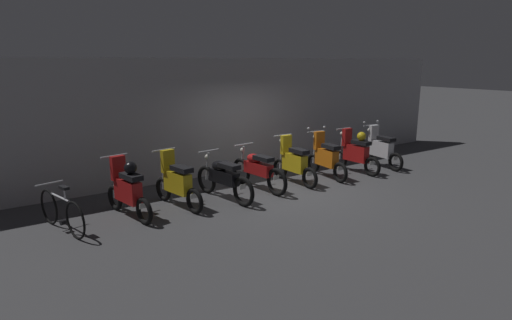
{
  "coord_description": "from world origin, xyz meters",
  "views": [
    {
      "loc": [
        -6.08,
        -7.7,
        3.0
      ],
      "look_at": [
        -0.64,
        0.33,
        0.75
      ],
      "focal_mm": 30.09,
      "sensor_mm": 36.0,
      "label": 1
    }
  ],
  "objects_px": {
    "motorbike_slot_3": "(258,169)",
    "motorbike_slot_5": "(326,158)",
    "motorbike_slot_2": "(223,178)",
    "motorbike_slot_1": "(177,182)",
    "bicycle": "(62,212)",
    "motorbike_slot_0": "(127,189)",
    "motorbike_slot_7": "(380,149)",
    "motorbike_slot_4": "(294,163)",
    "motorbike_slot_6": "(355,152)"
  },
  "relations": [
    {
      "from": "motorbike_slot_0",
      "to": "motorbike_slot_2",
      "type": "distance_m",
      "value": 2.1
    },
    {
      "from": "motorbike_slot_2",
      "to": "motorbike_slot_5",
      "type": "xyz_separation_m",
      "value": [
        3.15,
        0.11,
        0.04
      ]
    },
    {
      "from": "motorbike_slot_1",
      "to": "motorbike_slot_6",
      "type": "relative_size",
      "value": 0.99
    },
    {
      "from": "bicycle",
      "to": "motorbike_slot_2",
      "type": "bearing_deg",
      "value": -0.36
    },
    {
      "from": "motorbike_slot_3",
      "to": "motorbike_slot_7",
      "type": "relative_size",
      "value": 1.16
    },
    {
      "from": "motorbike_slot_4",
      "to": "motorbike_slot_5",
      "type": "distance_m",
      "value": 1.05
    },
    {
      "from": "motorbike_slot_5",
      "to": "motorbike_slot_0",
      "type": "bearing_deg",
      "value": -179.83
    },
    {
      "from": "motorbike_slot_5",
      "to": "bicycle",
      "type": "distance_m",
      "value": 6.47
    },
    {
      "from": "motorbike_slot_2",
      "to": "motorbike_slot_3",
      "type": "height_order",
      "value": "same"
    },
    {
      "from": "motorbike_slot_0",
      "to": "motorbike_slot_5",
      "type": "distance_m",
      "value": 5.25
    },
    {
      "from": "motorbike_slot_0",
      "to": "motorbike_slot_1",
      "type": "height_order",
      "value": "same"
    },
    {
      "from": "motorbike_slot_5",
      "to": "bicycle",
      "type": "relative_size",
      "value": 0.99
    },
    {
      "from": "motorbike_slot_0",
      "to": "bicycle",
      "type": "bearing_deg",
      "value": -176.62
    },
    {
      "from": "motorbike_slot_5",
      "to": "motorbike_slot_2",
      "type": "bearing_deg",
      "value": -178.02
    },
    {
      "from": "motorbike_slot_0",
      "to": "motorbike_slot_1",
      "type": "xyz_separation_m",
      "value": [
        1.04,
        0.03,
        -0.04
      ]
    },
    {
      "from": "motorbike_slot_0",
      "to": "motorbike_slot_5",
      "type": "relative_size",
      "value": 0.99
    },
    {
      "from": "motorbike_slot_0",
      "to": "motorbike_slot_4",
      "type": "relative_size",
      "value": 0.99
    },
    {
      "from": "motorbike_slot_7",
      "to": "bicycle",
      "type": "xyz_separation_m",
      "value": [
        -8.56,
        -0.05,
        -0.17
      ]
    },
    {
      "from": "motorbike_slot_5",
      "to": "motorbike_slot_4",
      "type": "bearing_deg",
      "value": 178.21
    },
    {
      "from": "motorbike_slot_1",
      "to": "motorbike_slot_6",
      "type": "height_order",
      "value": "same"
    },
    {
      "from": "motorbike_slot_2",
      "to": "motorbike_slot_6",
      "type": "distance_m",
      "value": 4.19
    },
    {
      "from": "motorbike_slot_1",
      "to": "motorbike_slot_2",
      "type": "xyz_separation_m",
      "value": [
        1.05,
        -0.12,
        -0.03
      ]
    },
    {
      "from": "motorbike_slot_4",
      "to": "motorbike_slot_6",
      "type": "distance_m",
      "value": 2.1
    },
    {
      "from": "motorbike_slot_4",
      "to": "motorbike_slot_0",
      "type": "bearing_deg",
      "value": -179.33
    },
    {
      "from": "motorbike_slot_3",
      "to": "motorbike_slot_5",
      "type": "height_order",
      "value": "motorbike_slot_5"
    },
    {
      "from": "motorbike_slot_1",
      "to": "motorbike_slot_5",
      "type": "xyz_separation_m",
      "value": [
        4.2,
        -0.01,
        0.0
      ]
    },
    {
      "from": "motorbike_slot_2",
      "to": "motorbike_slot_7",
      "type": "bearing_deg",
      "value": 0.74
    },
    {
      "from": "motorbike_slot_4",
      "to": "motorbike_slot_6",
      "type": "height_order",
      "value": "same"
    },
    {
      "from": "motorbike_slot_4",
      "to": "motorbike_slot_5",
      "type": "bearing_deg",
      "value": -1.79
    },
    {
      "from": "motorbike_slot_3",
      "to": "motorbike_slot_5",
      "type": "xyz_separation_m",
      "value": [
        2.1,
        -0.09,
        0.04
      ]
    },
    {
      "from": "motorbike_slot_2",
      "to": "motorbike_slot_0",
      "type": "bearing_deg",
      "value": 177.46
    },
    {
      "from": "motorbike_slot_3",
      "to": "motorbike_slot_7",
      "type": "xyz_separation_m",
      "value": [
        4.2,
        -0.13,
        0.04
      ]
    },
    {
      "from": "motorbike_slot_6",
      "to": "motorbike_slot_5",
      "type": "bearing_deg",
      "value": 176.76
    },
    {
      "from": "motorbike_slot_2",
      "to": "motorbike_slot_4",
      "type": "relative_size",
      "value": 1.16
    },
    {
      "from": "motorbike_slot_2",
      "to": "motorbike_slot_4",
      "type": "height_order",
      "value": "motorbike_slot_4"
    },
    {
      "from": "motorbike_slot_3",
      "to": "motorbike_slot_5",
      "type": "distance_m",
      "value": 2.1
    },
    {
      "from": "motorbike_slot_1",
      "to": "bicycle",
      "type": "distance_m",
      "value": 2.28
    },
    {
      "from": "motorbike_slot_5",
      "to": "motorbike_slot_6",
      "type": "distance_m",
      "value": 1.04
    },
    {
      "from": "motorbike_slot_6",
      "to": "motorbike_slot_7",
      "type": "distance_m",
      "value": 1.05
    },
    {
      "from": "motorbike_slot_1",
      "to": "motorbike_slot_5",
      "type": "distance_m",
      "value": 4.2
    },
    {
      "from": "motorbike_slot_7",
      "to": "bicycle",
      "type": "height_order",
      "value": "motorbike_slot_7"
    },
    {
      "from": "motorbike_slot_3",
      "to": "motorbike_slot_4",
      "type": "relative_size",
      "value": 1.16
    },
    {
      "from": "motorbike_slot_2",
      "to": "motorbike_slot_5",
      "type": "distance_m",
      "value": 3.15
    },
    {
      "from": "motorbike_slot_3",
      "to": "motorbike_slot_0",
      "type": "bearing_deg",
      "value": -178.14
    },
    {
      "from": "motorbike_slot_6",
      "to": "bicycle",
      "type": "distance_m",
      "value": 7.51
    },
    {
      "from": "motorbike_slot_2",
      "to": "motorbike_slot_5",
      "type": "relative_size",
      "value": 1.16
    },
    {
      "from": "motorbike_slot_0",
      "to": "motorbike_slot_4",
      "type": "distance_m",
      "value": 4.19
    },
    {
      "from": "motorbike_slot_3",
      "to": "motorbike_slot_5",
      "type": "relative_size",
      "value": 1.16
    },
    {
      "from": "motorbike_slot_3",
      "to": "motorbike_slot_7",
      "type": "height_order",
      "value": "motorbike_slot_7"
    },
    {
      "from": "motorbike_slot_1",
      "to": "motorbike_slot_0",
      "type": "bearing_deg",
      "value": -178.6
    }
  ]
}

